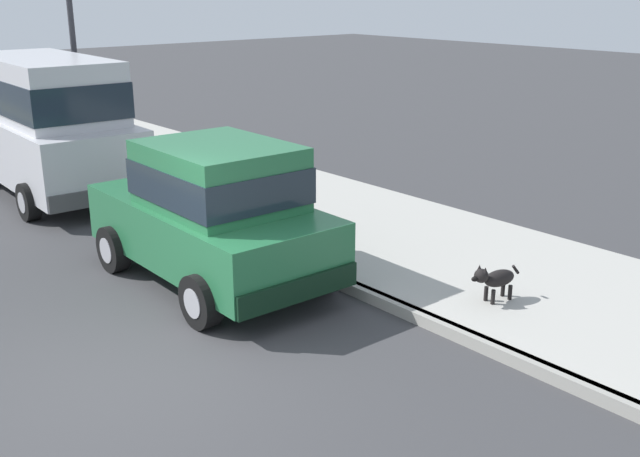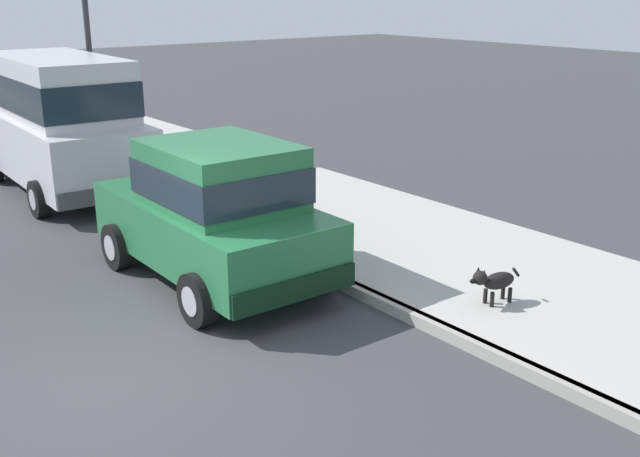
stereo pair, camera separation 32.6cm
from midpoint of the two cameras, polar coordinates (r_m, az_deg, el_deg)
ground_plane at (r=7.85m, az=-13.75°, el=-10.88°), size 80.00×80.00×0.00m
curb at (r=9.41m, az=4.18°, el=-4.90°), size 0.16×64.00×0.14m
sidewalk at (r=10.63m, az=11.39°, el=-2.48°), size 3.60×64.00×0.14m
car_green_hatchback at (r=9.68m, az=-7.02°, el=1.38°), size 2.00×3.82×1.88m
car_silver_van at (r=14.80m, az=-18.61°, el=8.02°), size 2.25×4.96×2.52m
dog_black at (r=9.06m, az=14.18°, el=-3.91°), size 0.75×0.27×0.49m
street_lamp at (r=16.71m, az=-16.80°, el=14.47°), size 0.36×0.36×4.42m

